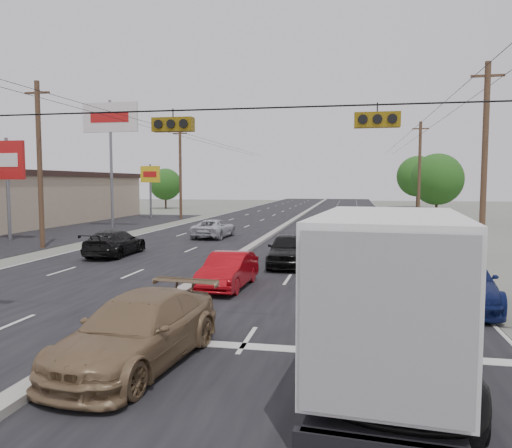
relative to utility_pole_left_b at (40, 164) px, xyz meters
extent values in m
plane|color=#606356|center=(12.50, -15.00, -5.11)|extent=(200.00, 200.00, 0.00)
cube|color=black|center=(12.50, 15.00, -5.11)|extent=(20.00, 160.00, 0.02)
cube|color=gray|center=(12.50, 15.00, -5.01)|extent=(0.50, 160.00, 0.20)
cube|color=black|center=(-4.50, 10.00, -5.11)|extent=(10.00, 42.00, 0.02)
cylinder|color=#422D1E|center=(0.00, 0.00, -0.11)|extent=(0.30, 0.30, 10.00)
cube|color=#422D1E|center=(0.00, 0.00, 4.19)|extent=(1.60, 0.12, 0.12)
cylinder|color=#422D1E|center=(0.00, 25.00, -0.11)|extent=(0.30, 0.30, 10.00)
cube|color=#422D1E|center=(0.00, 25.00, 4.19)|extent=(1.60, 0.12, 0.12)
cylinder|color=#422D1E|center=(25.00, 0.00, -0.11)|extent=(0.30, 0.30, 10.00)
cube|color=#422D1E|center=(25.00, 0.00, 4.19)|extent=(1.60, 0.12, 0.12)
cylinder|color=#422D1E|center=(25.00, 25.00, -0.11)|extent=(0.30, 0.30, 10.00)
cube|color=#422D1E|center=(25.00, 25.00, 4.19)|extent=(1.60, 0.12, 0.12)
cylinder|color=black|center=(12.50, -15.00, 0.69)|extent=(25.00, 0.04, 0.04)
cube|color=#72590C|center=(14.00, -15.00, 0.34)|extent=(1.05, 0.30, 0.35)
cube|color=#72590C|center=(19.00, -15.00, 0.34)|extent=(1.05, 0.30, 0.35)
cylinder|color=slate|center=(-4.50, 3.00, -1.61)|extent=(0.24, 0.24, 7.00)
cube|color=#B21414|center=(-4.50, 3.00, 0.39)|extent=(2.60, 0.25, 2.60)
cylinder|color=slate|center=(-2.00, 13.00, 0.39)|extent=(0.24, 0.24, 11.00)
cube|color=silver|center=(-2.00, 13.00, 4.44)|extent=(5.00, 0.25, 2.50)
cylinder|color=slate|center=(-3.50, 25.00, -2.11)|extent=(0.24, 0.24, 6.00)
cube|color=gold|center=(-3.50, 25.00, -0.21)|extent=(2.20, 0.25, 1.80)
cylinder|color=#382619|center=(-9.50, 45.00, -4.03)|extent=(0.28, 0.28, 2.16)
sphere|color=#205516|center=(-9.50, 45.00, -1.39)|extent=(4.80, 4.80, 4.80)
cylinder|color=#382619|center=(27.50, 30.00, -3.85)|extent=(0.28, 0.28, 2.52)
sphere|color=#205516|center=(27.50, 30.00, -0.77)|extent=(5.60, 5.60, 5.60)
cylinder|color=#382619|center=(28.50, 55.00, -3.67)|extent=(0.28, 0.28, 2.88)
sphere|color=#205516|center=(28.50, 55.00, -0.15)|extent=(6.40, 6.40, 6.40)
cube|color=black|center=(19.20, -17.15, -4.67)|extent=(2.82, 6.97, 0.24)
cube|color=white|center=(19.13, -17.92, -3.02)|extent=(2.84, 5.05, 2.72)
cube|color=white|center=(19.42, -14.68, -3.89)|extent=(2.48, 2.04, 1.75)
cylinder|color=black|center=(18.38, -14.83, -4.67)|extent=(0.37, 0.90, 0.87)
cylinder|color=black|center=(20.41, -15.01, -4.67)|extent=(0.37, 0.90, 0.87)
cylinder|color=black|center=(18.00, -19.19, -4.67)|extent=(0.37, 0.90, 0.87)
cylinder|color=black|center=(20.03, -19.36, -4.67)|extent=(0.37, 0.90, 0.87)
imported|color=olive|center=(13.90, -17.12, -4.36)|extent=(2.70, 5.39, 1.50)
imported|color=#A10911|center=(13.90, -9.01, -4.44)|extent=(1.60, 4.10, 1.33)
imported|color=black|center=(19.50, -17.62, -4.36)|extent=(3.16, 5.66, 1.50)
imported|color=black|center=(15.50, -3.57, -4.32)|extent=(2.13, 4.74, 1.58)
imported|color=silver|center=(19.20, -8.66, -4.37)|extent=(1.60, 4.51, 1.48)
imported|color=#B7BABF|center=(16.00, -1.25, -4.50)|extent=(2.14, 4.45, 1.22)
imported|color=#0F1A4F|center=(21.93, -10.09, -4.34)|extent=(2.64, 5.48, 1.54)
imported|color=maroon|center=(19.50, -1.55, -4.37)|extent=(2.11, 4.48, 1.48)
imported|color=black|center=(5.80, -2.08, -4.41)|extent=(2.06, 4.86, 1.40)
imported|color=#B9BDC1|center=(8.67, 7.58, -4.45)|extent=(2.41, 4.85, 1.32)
camera|label=1|loc=(18.46, -27.08, -1.11)|focal=35.00mm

